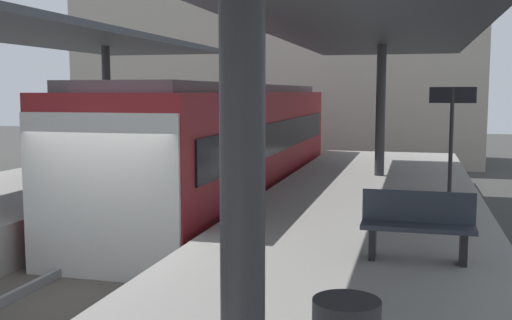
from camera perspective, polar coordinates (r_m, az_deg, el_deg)
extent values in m
plane|color=#383835|center=(9.71, -15.29, -12.54)|extent=(80.00, 80.00, 0.00)
cube|color=gray|center=(8.39, 8.23, -11.82)|extent=(4.40, 28.00, 1.00)
cube|color=#4C4742|center=(9.68, -15.31, -11.98)|extent=(3.20, 28.00, 0.20)
cube|color=slate|center=(10.00, -18.98, -10.48)|extent=(0.08, 28.00, 0.14)
cube|color=slate|center=(9.30, -11.42, -11.54)|extent=(0.08, 28.00, 0.14)
cube|color=maroon|center=(15.87, -2.44, 1.11)|extent=(2.70, 13.54, 2.90)
cube|color=silver|center=(9.66, -14.45, -3.42)|extent=(2.65, 0.08, 2.60)
cube|color=black|center=(16.30, -7.06, 2.44)|extent=(0.04, 12.46, 0.76)
cube|color=black|center=(15.49, 2.40, 2.28)|extent=(0.04, 12.46, 0.76)
cube|color=#515156|center=(15.80, -2.47, 6.71)|extent=(2.16, 12.87, 0.20)
cylinder|color=#333335|center=(17.78, -13.77, 4.87)|extent=(0.24, 0.24, 3.38)
cylinder|color=#333335|center=(3.18, -1.28, -2.18)|extent=(0.24, 0.24, 3.28)
cylinder|color=#333335|center=(15.65, 11.58, 4.55)|extent=(0.24, 0.24, 3.28)
cube|color=#3D4247|center=(9.45, 9.61, 13.90)|extent=(4.18, 21.00, 0.16)
cube|color=black|center=(7.97, 10.86, -7.60)|extent=(0.08, 0.32, 0.40)
cube|color=black|center=(7.98, 18.83, -7.82)|extent=(0.08, 0.32, 0.40)
cube|color=#2D333D|center=(7.91, 14.89, -6.11)|extent=(1.40, 0.40, 0.06)
cube|color=#2D333D|center=(8.04, 14.94, -4.24)|extent=(1.40, 0.06, 0.40)
cylinder|color=#262628|center=(12.82, 17.79, 1.56)|extent=(0.08, 0.08, 2.20)
cube|color=black|center=(12.77, 17.93, 5.81)|extent=(0.90, 0.06, 0.32)
cube|color=#A89E8E|center=(28.73, 1.98, 11.17)|extent=(18.00, 6.00, 11.00)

